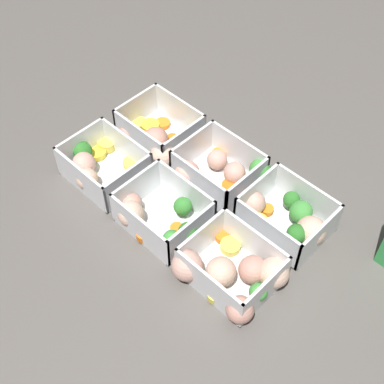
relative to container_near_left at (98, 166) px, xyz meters
The scene contains 7 objects.
ground_plane 0.18m from the container_near_left, 24.65° to the left, with size 4.00×4.00×0.00m, color #56514C.
container_near_left is the anchor object (origin of this frame).
container_near_center 0.16m from the container_near_left, ahead, with size 0.16×0.13×0.07m.
container_near_right 0.33m from the container_near_left, ahead, with size 0.17×0.15×0.07m.
container_far_left 0.13m from the container_near_left, 79.11° to the left, with size 0.17×0.14×0.07m.
container_far_center 0.22m from the container_near_left, 40.96° to the left, with size 0.15×0.14×0.07m.
container_far_right 0.36m from the container_near_left, 24.28° to the left, with size 0.17×0.11×0.07m.
Camera 1 is at (0.42, -0.43, 0.75)m, focal length 50.00 mm.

